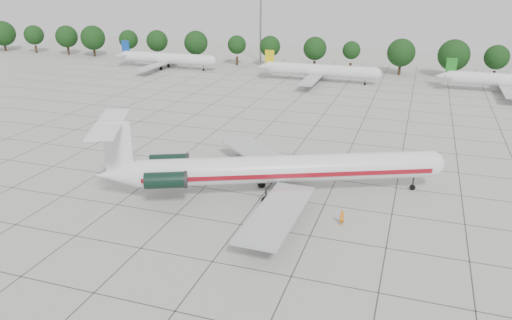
# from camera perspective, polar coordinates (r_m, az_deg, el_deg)

# --- Properties ---
(ground) EXTENTS (260.00, 260.00, 0.00)m
(ground) POSITION_cam_1_polar(r_m,az_deg,el_deg) (63.30, 0.69, -4.13)
(ground) COLOR #A6A69F
(ground) RESTS_ON ground
(apron_joints) EXTENTS (170.00, 170.00, 0.02)m
(apron_joints) POSITION_cam_1_polar(r_m,az_deg,el_deg) (76.61, 4.12, 0.42)
(apron_joints) COLOR #383838
(apron_joints) RESTS_ON ground
(main_airliner) EXTENTS (41.91, 31.50, 10.25)m
(main_airliner) POSITION_cam_1_polar(r_m,az_deg,el_deg) (62.00, 1.47, -1.04)
(main_airliner) COLOR silver
(main_airliner) RESTS_ON ground
(ground_crew) EXTENTS (0.78, 0.77, 1.81)m
(ground_crew) POSITION_cam_1_polar(r_m,az_deg,el_deg) (56.81, 9.77, -6.54)
(ground_crew) COLOR orange
(ground_crew) RESTS_ON ground
(bg_airliner_b) EXTENTS (28.24, 27.20, 7.40)m
(bg_airliner_b) POSITION_cam_1_polar(r_m,az_deg,el_deg) (147.68, -10.17, 11.36)
(bg_airliner_b) COLOR silver
(bg_airliner_b) RESTS_ON ground
(bg_airliner_c) EXTENTS (28.24, 27.20, 7.40)m
(bg_airliner_c) POSITION_cam_1_polar(r_m,az_deg,el_deg) (128.55, 7.30, 10.10)
(bg_airliner_c) COLOR silver
(bg_airliner_c) RESTS_ON ground
(bg_airliner_d) EXTENTS (28.24, 27.20, 7.40)m
(bg_airliner_d) POSITION_cam_1_polar(r_m,az_deg,el_deg) (129.48, 27.16, 8.05)
(bg_airliner_d) COLOR silver
(bg_airliner_d) RESTS_ON ground
(tree_line) EXTENTS (249.86, 8.44, 10.22)m
(tree_line) POSITION_cam_1_polar(r_m,az_deg,el_deg) (144.12, 6.76, 12.54)
(tree_line) COLOR #332114
(tree_line) RESTS_ON ground
(floodlight_mast) EXTENTS (1.60, 1.60, 25.45)m
(floodlight_mast) POSITION_cam_1_polar(r_m,az_deg,el_deg) (154.58, 0.53, 16.34)
(floodlight_mast) COLOR slate
(floodlight_mast) RESTS_ON ground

